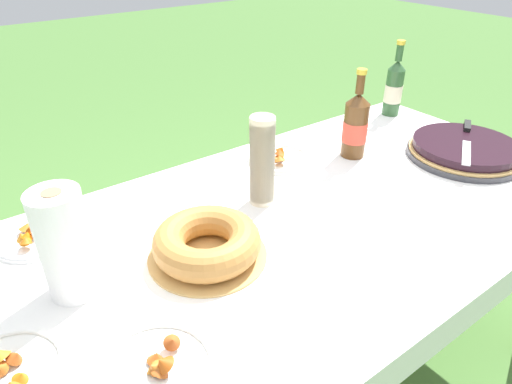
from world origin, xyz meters
The scene contains 13 objects.
garden_table centered at (0.00, 0.00, 0.71)m, with size 1.90×0.94×0.78m.
tablecloth centered at (0.00, 0.00, 0.77)m, with size 1.91×0.95×0.10m.
berry_tart centered at (0.71, -0.06, 0.81)m, with size 0.39×0.39×0.06m.
serving_knife centered at (0.73, -0.05, 0.85)m, with size 0.33×0.22×0.01m.
bundt_cake centered at (-0.30, 0.00, 0.83)m, with size 0.30×0.30×0.09m.
cup_stack centered at (-0.04, 0.13, 0.92)m, with size 0.07×0.07×0.27m.
cider_bottle_green centered at (0.83, 0.36, 0.90)m, with size 0.07×0.07×0.31m.
cider_bottle_amber centered at (0.40, 0.18, 0.90)m, with size 0.08×0.08×0.31m.
snack_plate_near centered at (-0.56, -0.24, 0.79)m, with size 0.22×0.22×0.06m.
snack_plate_left centered at (-0.63, 0.32, 0.80)m, with size 0.19×0.19×0.05m.
snack_plate_right centered at (0.16, 0.30, 0.80)m, with size 0.21×0.21×0.06m.
snack_plate_far centered at (-0.78, -0.08, 0.80)m, with size 0.21×0.21×0.06m.
paper_towel_roll centered at (-0.60, 0.07, 0.91)m, with size 0.11×0.11×0.26m.
Camera 1 is at (-0.73, -0.79, 1.50)m, focal length 32.00 mm.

